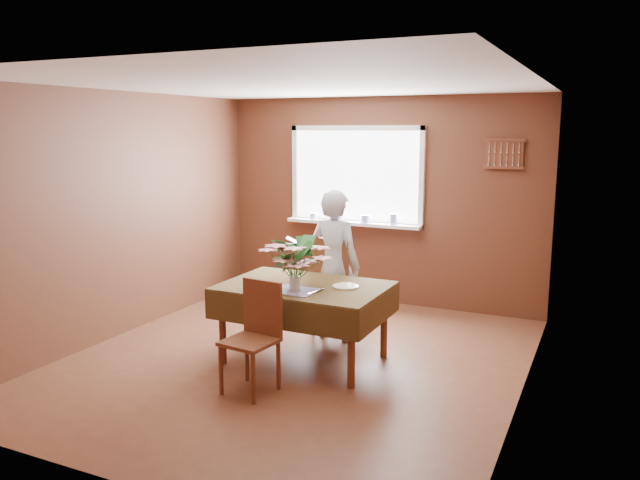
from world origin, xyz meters
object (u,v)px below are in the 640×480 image
at_px(chair_near, 255,331).
at_px(chair_far, 335,283).
at_px(dining_table, 304,294).
at_px(seated_woman, 335,265).
at_px(flower_bouquet, 295,258).

bearing_deg(chair_near, chair_far, 95.85).
bearing_deg(dining_table, chair_far, 93.13).
distance_m(dining_table, seated_woman, 0.70).
xyz_separation_m(dining_table, seated_woman, (0.00, 0.68, 0.13)).
distance_m(chair_far, flower_bouquet, 1.08).
xyz_separation_m(chair_near, seated_woman, (0.08, 1.43, 0.27)).
relative_size(seated_woman, flower_bouquet, 2.97).
relative_size(dining_table, flower_bouquet, 2.88).
bearing_deg(flower_bouquet, dining_table, 93.05).
bearing_deg(chair_far, chair_near, 94.49).
height_order(chair_far, seated_woman, seated_woman).
bearing_deg(chair_near, flower_bouquet, 88.31).
distance_m(dining_table, chair_near, 0.76).
bearing_deg(seated_woman, flower_bouquet, 98.41).
height_order(dining_table, flower_bouquet, flower_bouquet).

